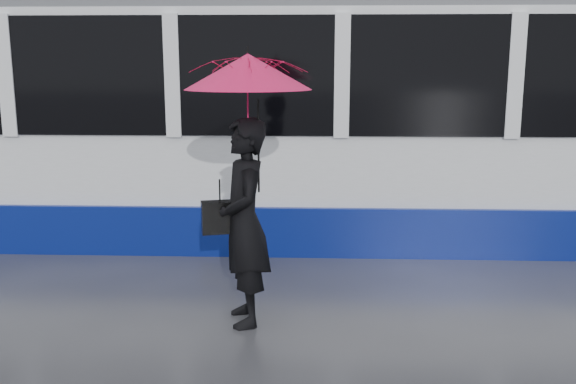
{
  "coord_description": "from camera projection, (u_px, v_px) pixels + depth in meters",
  "views": [
    {
      "loc": [
        0.24,
        -6.35,
        2.35
      ],
      "look_at": [
        -0.02,
        -0.14,
        1.1
      ],
      "focal_mm": 40.0,
      "sensor_mm": 36.0,
      "label": 1
    }
  ],
  "objects": [
    {
      "name": "ground",
      "position": [
        291.0,
        293.0,
        6.69
      ],
      "size": [
        90.0,
        90.0,
        0.0
      ],
      "primitive_type": "plane",
      "color": "#2B2B30",
      "rests_on": "ground"
    },
    {
      "name": "rails",
      "position": [
        297.0,
        230.0,
        9.14
      ],
      "size": [
        34.0,
        1.51,
        0.02
      ],
      "color": "#3F3D38",
      "rests_on": "ground"
    },
    {
      "name": "tram",
      "position": [
        374.0,
        116.0,
        8.77
      ],
      "size": [
        26.0,
        2.56,
        3.35
      ],
      "color": "white",
      "rests_on": "ground"
    },
    {
      "name": "woman",
      "position": [
        244.0,
        223.0,
        5.77
      ],
      "size": [
        0.61,
        0.78,
        1.89
      ],
      "primitive_type": "imported",
      "rotation": [
        0.0,
        0.0,
        -1.32
      ],
      "color": "black",
      "rests_on": "ground"
    },
    {
      "name": "umbrella",
      "position": [
        248.0,
        97.0,
        5.54
      ],
      "size": [
        1.35,
        1.35,
        1.27
      ],
      "rotation": [
        0.0,
        0.0,
        0.25
      ],
      "color": "#FF1552",
      "rests_on": "ground"
    },
    {
      "name": "handbag",
      "position": [
        220.0,
        217.0,
        5.79
      ],
      "size": [
        0.36,
        0.23,
        0.47
      ],
      "rotation": [
        0.0,
        0.0,
        0.25
      ],
      "color": "black",
      "rests_on": "ground"
    }
  ]
}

